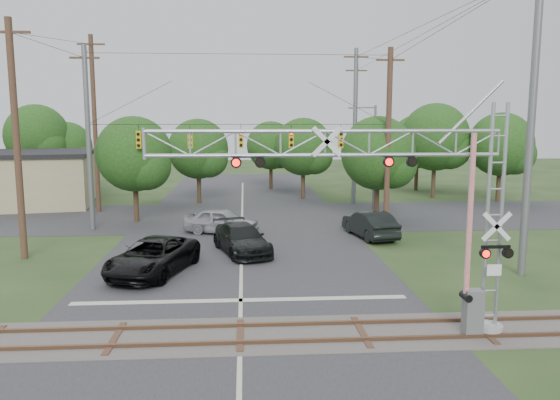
{
  "coord_description": "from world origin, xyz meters",
  "views": [
    {
      "loc": [
        0.19,
        -14.91,
        6.98
      ],
      "look_at": [
        1.66,
        7.5,
        3.65
      ],
      "focal_mm": 35.0,
      "sensor_mm": 36.0,
      "label": 1
    }
  ],
  "objects": [
    {
      "name": "car_dark",
      "position": [
        0.01,
        13.2,
        0.76
      ],
      "size": [
        3.59,
        5.61,
        1.51
      ],
      "primitive_type": "imported",
      "rotation": [
        0.0,
        0.0,
        0.31
      ],
      "color": "black",
      "rests_on": "ground"
    },
    {
      "name": "streetlight",
      "position": [
        9.96,
        26.2,
        4.5
      ],
      "size": [
        2.14,
        0.22,
        8.04
      ],
      "color": "slate",
      "rests_on": "ground"
    },
    {
      "name": "utility_poles",
      "position": [
        2.36,
        22.51,
        6.49
      ],
      "size": [
        25.65,
        28.27,
        13.91
      ],
      "color": "#40281D",
      "rests_on": "ground"
    },
    {
      "name": "railroad_track",
      "position": [
        0.0,
        2.0,
        0.03
      ],
      "size": [
        90.0,
        3.2,
        0.17
      ],
      "color": "#47423D",
      "rests_on": "ground"
    },
    {
      "name": "suv_dark",
      "position": [
        7.62,
        16.55,
        0.8
      ],
      "size": [
        2.63,
        5.1,
        1.6
      ],
      "primitive_type": "imported",
      "rotation": [
        0.0,
        0.0,
        3.34
      ],
      "color": "black",
      "rests_on": "ground"
    },
    {
      "name": "traffic_signal_span",
      "position": [
        0.93,
        20.0,
        5.75
      ],
      "size": [
        19.34,
        0.36,
        11.5
      ],
      "color": "slate",
      "rests_on": "ground"
    },
    {
      "name": "treeline",
      "position": [
        -0.03,
        32.63,
        4.87
      ],
      "size": [
        53.62,
        22.89,
        8.41
      ],
      "color": "#3D2D1C",
      "rests_on": "ground"
    },
    {
      "name": "ground",
      "position": [
        0.0,
        0.0,
        0.0
      ],
      "size": [
        160.0,
        160.0,
        0.0
      ],
      "primitive_type": "plane",
      "color": "#233A1B",
      "rests_on": "ground"
    },
    {
      "name": "road_cross",
      "position": [
        0.0,
        24.0,
        0.01
      ],
      "size": [
        90.0,
        12.0,
        0.02
      ],
      "primitive_type": "cube",
      "color": "#2B2B2E",
      "rests_on": "ground"
    },
    {
      "name": "sedan_silver",
      "position": [
        -1.23,
        18.26,
        0.79
      ],
      "size": [
        4.96,
        3.12,
        1.57
      ],
      "primitive_type": "imported",
      "rotation": [
        0.0,
        0.0,
        1.28
      ],
      "color": "#929399",
      "rests_on": "ground"
    },
    {
      "name": "crossing_gantry",
      "position": [
        4.78,
        1.64,
        4.66
      ],
      "size": [
        11.48,
        0.96,
        7.51
      ],
      "color": "#969691",
      "rests_on": "ground"
    },
    {
      "name": "road_main",
      "position": [
        0.0,
        10.0,
        0.01
      ],
      "size": [
        14.0,
        90.0,
        0.02
      ],
      "primitive_type": "cube",
      "color": "#2B2B2E",
      "rests_on": "ground"
    },
    {
      "name": "pickup_black",
      "position": [
        -4.0,
        9.56,
        0.8
      ],
      "size": [
        4.22,
        6.27,
        1.6
      ],
      "primitive_type": "imported",
      "rotation": [
        0.0,
        0.0,
        -0.3
      ],
      "color": "black",
      "rests_on": "ground"
    }
  ]
}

